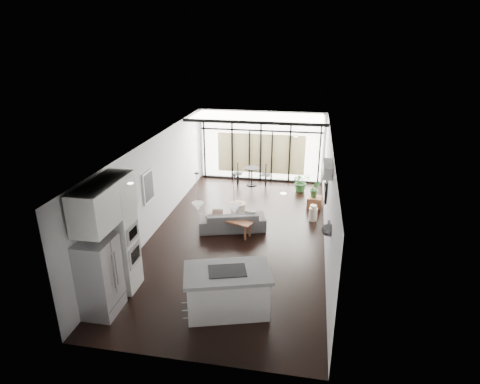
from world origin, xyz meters
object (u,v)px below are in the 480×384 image
(fridge, at_px, (100,277))
(console_bench, at_px, (229,226))
(milk_can, at_px, (313,213))
(pouf, at_px, (238,209))
(tv, at_px, (326,187))
(sofa, at_px, (232,217))
(island, at_px, (228,291))

(fridge, height_order, console_bench, fridge)
(milk_can, bearing_deg, pouf, 179.20)
(console_bench, distance_m, tv, 3.09)
(fridge, distance_m, tv, 6.79)
(sofa, distance_m, console_bench, 0.33)
(island, bearing_deg, milk_can, 53.88)
(tv, bearing_deg, pouf, 170.52)
(fridge, bearing_deg, sofa, 65.99)
(pouf, bearing_deg, fridge, -109.35)
(fridge, relative_size, milk_can, 3.25)
(milk_can, height_order, tv, tv)
(console_bench, relative_size, pouf, 2.93)
(sofa, xyz_separation_m, console_bench, (-0.03, -0.29, -0.16))
(fridge, xyz_separation_m, console_bench, (1.89, 4.02, -0.62))
(fridge, bearing_deg, milk_can, 51.14)
(island, relative_size, fridge, 1.05)
(sofa, distance_m, milk_can, 2.64)
(sofa, bearing_deg, milk_can, -172.36)
(milk_can, bearing_deg, fridge, -128.86)
(console_bench, bearing_deg, tv, 38.33)
(fridge, xyz_separation_m, milk_can, (4.33, 5.37, -0.59))
(pouf, height_order, milk_can, milk_can)
(console_bench, xyz_separation_m, tv, (2.74, 0.93, 1.07))
(fridge, xyz_separation_m, tv, (4.63, 4.95, 0.45))
(fridge, height_order, sofa, fridge)
(sofa, xyz_separation_m, milk_can, (2.41, 1.06, -0.13))
(island, height_order, console_bench, island)
(sofa, bearing_deg, fridge, 49.80)
(sofa, xyz_separation_m, pouf, (-0.02, 1.10, -0.19))
(island, height_order, pouf, island)
(island, height_order, fridge, fridge)
(fridge, distance_m, milk_can, 6.92)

